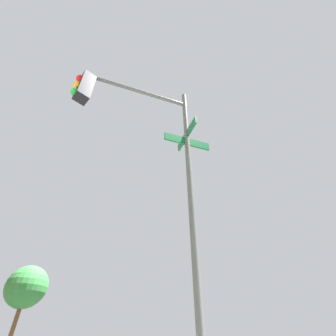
{
  "coord_description": "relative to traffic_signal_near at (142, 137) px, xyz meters",
  "views": [
    {
      "loc": [
        -9.34,
        -3.97,
        1.15
      ],
      "look_at": [
        -6.2,
        -6.9,
        4.34
      ],
      "focal_mm": 24.35,
      "sensor_mm": 36.0,
      "label": 1
    }
  ],
  "objects": [
    {
      "name": "traffic_signal_near",
      "position": [
        0.0,
        0.0,
        0.0
      ],
      "size": [
        1.56,
        2.97,
        6.43
      ],
      "color": "#474C47",
      "rests_on": "ground_plane"
    },
    {
      "name": "street_tree",
      "position": [
        14.78,
        -2.42,
        -0.85
      ],
      "size": [
        2.45,
        2.45,
        4.91
      ],
      "color": "#4C331E",
      "rests_on": "ground_plane"
    }
  ]
}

